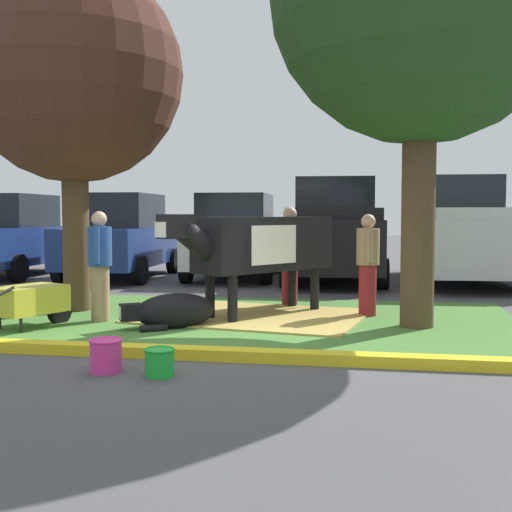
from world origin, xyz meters
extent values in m
plane|color=#4C4C4F|center=(0.00, 0.00, 0.00)|extent=(80.00, 80.00, 0.00)
cube|color=#477A33|center=(0.00, 1.52, 0.01)|extent=(8.17, 4.69, 0.02)
cube|color=yellow|center=(0.00, -0.98, 0.06)|extent=(9.37, 0.24, 0.12)
cube|color=tan|center=(0.26, 1.79, 0.03)|extent=(3.57, 2.93, 0.04)
cylinder|color=#4C3823|center=(-2.59, 1.94, 1.27)|extent=(0.41, 0.41, 2.53)
sphere|color=#4C281E|center=(-2.59, 1.94, 3.72)|extent=(3.39, 3.39, 3.39)
cylinder|color=#4C3823|center=(2.59, 1.33, 1.53)|extent=(0.45, 0.45, 3.07)
cube|color=black|center=(0.41, 1.99, 1.09)|extent=(1.93, 2.27, 0.80)
cube|color=white|center=(0.32, 1.87, 1.09)|extent=(1.11, 1.15, 0.56)
cylinder|color=black|center=(-0.38, 0.92, 1.19)|extent=(0.63, 0.70, 0.58)
cube|color=black|center=(-0.57, 0.66, 1.37)|extent=(0.47, 0.51, 0.32)
cube|color=white|center=(-0.69, 0.50, 1.33)|extent=(0.23, 0.22, 0.20)
cylinder|color=black|center=(0.09, 1.15, 0.35)|extent=(0.14, 0.14, 0.69)
cylinder|color=black|center=(-0.30, 1.44, 0.35)|extent=(0.14, 0.14, 0.69)
cylinder|color=black|center=(1.12, 2.54, 0.35)|extent=(0.14, 0.14, 0.69)
cylinder|color=black|center=(0.72, 2.83, 0.35)|extent=(0.14, 0.14, 0.69)
cylinder|color=black|center=(1.12, 2.96, 0.84)|extent=(0.06, 0.06, 0.70)
ellipsoid|color=black|center=(-0.60, 0.72, 0.24)|extent=(1.18, 1.01, 0.48)
cube|color=black|center=(-1.10, 0.38, 0.26)|extent=(0.34, 0.32, 0.22)
cube|color=silver|center=(-1.20, 0.32, 0.26)|extent=(0.11, 0.12, 0.16)
cylinder|color=black|center=(-0.79, 0.37, 0.06)|extent=(0.35, 0.28, 0.10)
cylinder|color=maroon|center=(1.94, 2.17, 0.39)|extent=(0.26, 0.26, 0.78)
cylinder|color=#9E7F5B|center=(1.94, 2.17, 1.05)|extent=(0.34, 0.34, 0.54)
sphere|color=tan|center=(1.94, 2.17, 1.43)|extent=(0.21, 0.21, 0.21)
cylinder|color=#9E7F5B|center=(1.96, 1.95, 1.08)|extent=(0.09, 0.09, 0.51)
cylinder|color=#9E7F5B|center=(1.91, 2.39, 1.08)|extent=(0.09, 0.09, 0.51)
cylinder|color=#9E7F5B|center=(-1.80, 1.03, 0.40)|extent=(0.26, 0.26, 0.81)
cylinder|color=#23478C|center=(-1.80, 1.03, 1.08)|extent=(0.34, 0.34, 0.55)
sphere|color=tan|center=(-1.80, 1.03, 1.47)|extent=(0.22, 0.22, 0.22)
cylinder|color=#23478C|center=(-1.85, 1.24, 1.11)|extent=(0.09, 0.09, 0.53)
cylinder|color=#23478C|center=(-1.75, 0.81, 1.11)|extent=(0.09, 0.09, 0.53)
cylinder|color=maroon|center=(0.66, 3.03, 0.42)|extent=(0.26, 0.26, 0.85)
cylinder|color=black|center=(0.66, 3.03, 1.14)|extent=(0.34, 0.34, 0.58)
sphere|color=tan|center=(0.66, 3.03, 1.54)|extent=(0.23, 0.23, 0.23)
cylinder|color=black|center=(0.88, 2.99, 1.17)|extent=(0.09, 0.09, 0.55)
cylinder|color=black|center=(0.44, 3.07, 1.17)|extent=(0.09, 0.09, 0.55)
cube|color=gold|center=(-2.51, 0.35, 0.40)|extent=(0.91, 1.06, 0.36)
cylinder|color=black|center=(-2.31, 0.81, 0.18)|extent=(0.23, 0.37, 0.36)
cylinder|color=black|center=(-2.83, 0.16, 0.12)|extent=(0.04, 0.04, 0.24)
cylinder|color=black|center=(-2.43, -0.01, 0.12)|extent=(0.04, 0.04, 0.24)
cylinder|color=#EA3893|center=(-0.57, -1.68, 0.16)|extent=(0.31, 0.31, 0.31)
torus|color=#EA3893|center=(-0.57, -1.68, 0.31)|extent=(0.33, 0.33, 0.02)
cylinder|color=green|center=(0.00, -1.75, 0.13)|extent=(0.28, 0.28, 0.26)
torus|color=green|center=(0.00, -1.75, 0.26)|extent=(0.30, 0.30, 0.02)
cube|color=navy|center=(-6.78, 7.13, 0.77)|extent=(2.00, 4.48, 0.90)
cube|color=black|center=(-6.78, 7.13, 1.62)|extent=(1.68, 2.27, 0.80)
cylinder|color=black|center=(-7.75, 8.52, 0.32)|extent=(0.25, 0.65, 0.64)
cylinder|color=black|center=(-5.95, 8.60, 0.32)|extent=(0.25, 0.65, 0.64)
cylinder|color=black|center=(-5.82, 5.75, 0.32)|extent=(0.25, 0.65, 0.64)
cube|color=navy|center=(-3.91, 7.13, 0.77)|extent=(2.00, 4.48, 0.90)
cube|color=black|center=(-3.91, 7.13, 1.62)|extent=(1.68, 2.27, 0.80)
cylinder|color=black|center=(-4.88, 8.52, 0.32)|extent=(0.25, 0.65, 0.64)
cylinder|color=black|center=(-3.08, 8.60, 0.32)|extent=(0.25, 0.65, 0.64)
cylinder|color=black|center=(-4.75, 5.66, 0.32)|extent=(0.25, 0.65, 0.64)
cylinder|color=black|center=(-2.95, 5.75, 0.32)|extent=(0.25, 0.65, 0.64)
cube|color=silver|center=(-1.21, 7.71, 0.77)|extent=(2.00, 4.48, 0.90)
cube|color=black|center=(-1.21, 7.71, 1.62)|extent=(1.68, 2.27, 0.80)
cylinder|color=black|center=(-2.18, 9.10, 0.32)|extent=(0.25, 0.65, 0.64)
cylinder|color=black|center=(-0.38, 9.18, 0.32)|extent=(0.25, 0.65, 0.64)
cylinder|color=black|center=(-2.04, 6.24, 0.32)|extent=(0.25, 0.65, 0.64)
cylinder|color=black|center=(-0.25, 6.32, 0.32)|extent=(0.25, 0.65, 0.64)
cube|color=black|center=(1.16, 7.52, 0.87)|extent=(2.25, 5.49, 1.10)
cube|color=black|center=(1.12, 8.46, 1.92)|extent=(1.92, 1.88, 1.00)
cube|color=black|center=(1.22, 6.31, 1.54)|extent=(2.02, 2.78, 0.24)
cylinder|color=black|center=(0.08, 9.23, 0.32)|extent=(0.25, 0.65, 0.64)
cylinder|color=black|center=(2.08, 9.32, 0.32)|extent=(0.25, 0.65, 0.64)
cylinder|color=black|center=(0.25, 5.72, 0.32)|extent=(0.25, 0.65, 0.64)
cylinder|color=black|center=(2.24, 5.81, 0.32)|extent=(0.25, 0.65, 0.64)
cube|color=silver|center=(4.01, 7.38, 0.87)|extent=(2.25, 5.49, 1.10)
cube|color=black|center=(3.96, 8.32, 1.92)|extent=(1.92, 1.88, 1.00)
cube|color=silver|center=(4.06, 6.17, 1.54)|extent=(2.02, 2.78, 0.24)
cylinder|color=black|center=(2.93, 9.09, 0.32)|extent=(0.25, 0.65, 0.64)
cylinder|color=black|center=(4.93, 9.18, 0.32)|extent=(0.25, 0.65, 0.64)
cylinder|color=black|center=(3.09, 5.58, 0.32)|extent=(0.25, 0.65, 0.64)
camera|label=1|loc=(1.94, -7.52, 1.54)|focal=45.18mm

